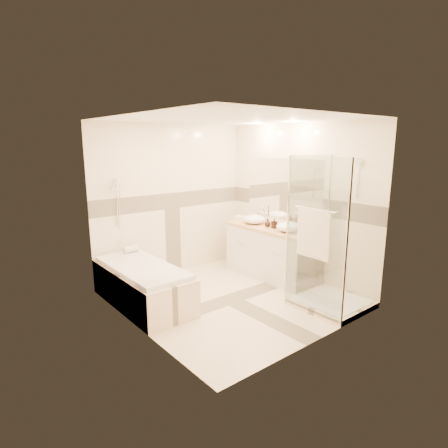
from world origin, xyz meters
TOP-DOWN VIEW (x-y plane):
  - room at (0.06, 0.01)m, footprint 2.82×3.02m
  - bathtub at (-1.02, 0.65)m, footprint 0.75×1.70m
  - vanity at (1.12, 0.30)m, footprint 0.58×1.62m
  - shower_enclosure at (0.83, -0.97)m, footprint 0.96×0.93m
  - vessel_sink_near at (1.10, 0.67)m, footprint 0.38×0.38m
  - vessel_sink_far at (1.10, -0.09)m, footprint 0.38×0.38m
  - faucet_near at (1.32, 0.67)m, footprint 0.11×0.03m
  - faucet_far at (1.32, -0.09)m, footprint 0.12×0.03m
  - amenity_bottle_a at (1.10, 0.21)m, footprint 0.09×0.09m
  - amenity_bottle_b at (1.10, 0.35)m, footprint 0.13×0.13m
  - folded_towels at (1.10, 1.00)m, footprint 0.20×0.27m
  - rolled_towel at (-0.87, 1.31)m, footprint 0.23×0.11m

SIDE VIEW (x-z plane):
  - bathtub at x=-1.02m, z-range 0.03..0.59m
  - vanity at x=1.12m, z-range 0.00..0.85m
  - shower_enclosure at x=0.83m, z-range -0.51..1.53m
  - rolled_towel at x=-0.87m, z-range 0.56..0.67m
  - folded_towels at x=1.10m, z-range 0.85..0.93m
  - amenity_bottle_b at x=1.10m, z-range 0.85..0.98m
  - vessel_sink_near at x=1.10m, z-range 0.85..1.00m
  - vessel_sink_far at x=1.10m, z-range 0.85..1.00m
  - amenity_bottle_a at x=1.10m, z-range 0.85..1.01m
  - faucet_near at x=1.32m, z-range 0.87..1.15m
  - faucet_far at x=1.32m, z-range 0.87..1.16m
  - room at x=0.06m, z-range 0.00..2.52m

